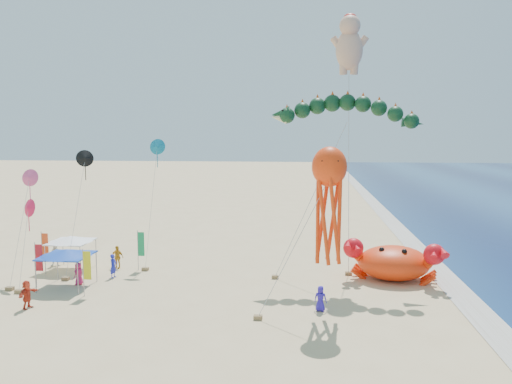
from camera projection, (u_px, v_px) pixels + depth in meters
ground at (282, 288)px, 34.68m from camera, size 320.00×320.00×0.00m
foam_strip at (460, 294)px, 33.45m from camera, size 320.00×320.00×0.00m
crab_inflatable at (394, 262)px, 36.57m from camera, size 7.08×5.51×3.10m
dragon_kite at (345, 115)px, 36.23m from camera, size 10.76×2.58×13.22m
cherub_kite at (349, 43)px, 38.45m from camera, size 2.09×3.65×19.87m
octopus_kite at (329, 196)px, 28.79m from camera, size 5.26×2.29×9.97m
canopy_blue at (66, 253)px, 34.73m from camera, size 3.53×3.53×2.71m
canopy_white at (71, 239)px, 39.26m from camera, size 3.37×3.37×2.71m
feather_flags at (78, 254)px, 36.29m from camera, size 7.80×6.62×3.20m
beachgoers at (94, 273)px, 35.47m from camera, size 22.11×10.99×1.84m
small_kites at (77, 182)px, 37.70m from camera, size 9.82×9.73×10.33m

